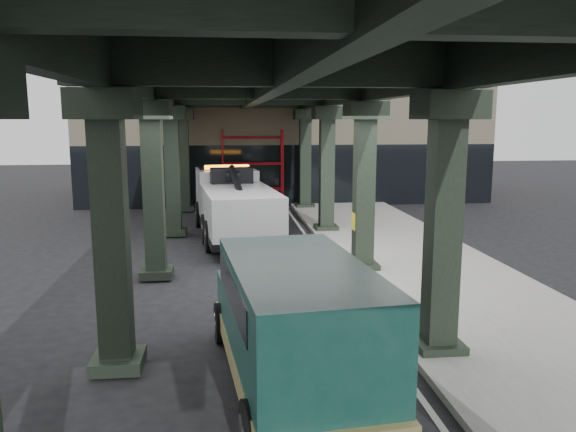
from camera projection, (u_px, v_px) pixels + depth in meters
ground at (282, 296)px, 14.48m from camera, size 90.00×90.00×0.00m
sidewalk at (424, 268)px, 16.93m from camera, size 5.00×40.00×0.15m
lane_stripe at (332, 273)px, 16.63m from camera, size 0.12×38.00×0.01m
viaduct at (260, 84)px, 15.47m from camera, size 7.40×32.00×6.40m
building at (281, 128)px, 33.61m from camera, size 22.00×10.00×8.00m
scaffolding at (253, 167)px, 28.46m from camera, size 3.08×0.88×4.00m
tow_truck at (233, 202)px, 21.49m from camera, size 3.29×8.70×2.79m
towed_van at (294, 321)px, 9.27m from camera, size 2.71×5.77×2.26m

